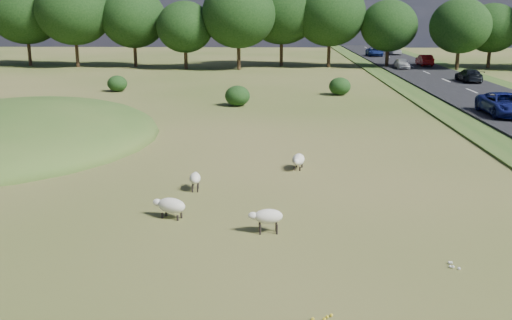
{
  "coord_description": "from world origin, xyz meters",
  "views": [
    {
      "loc": [
        2.9,
        -18.95,
        6.96
      ],
      "look_at": [
        2.0,
        4.0,
        1.0
      ],
      "focal_mm": 40.0,
      "sensor_mm": 36.0,
      "label": 1
    }
  ],
  "objects_px": {
    "sheep_2": "(195,178)",
    "sheep_1": "(267,217)",
    "car_0": "(375,52)",
    "car_4": "(402,63)",
    "car_1": "(425,60)",
    "sheep_3": "(171,206)",
    "car_5": "(394,51)",
    "car_2": "(504,104)",
    "car_3": "(469,75)",
    "sheep_0": "(298,160)"
  },
  "relations": [
    {
      "from": "sheep_0",
      "to": "sheep_3",
      "type": "relative_size",
      "value": 0.97
    },
    {
      "from": "sheep_1",
      "to": "sheep_2",
      "type": "bearing_deg",
      "value": -61.34
    },
    {
      "from": "sheep_0",
      "to": "car_4",
      "type": "bearing_deg",
      "value": 174.18
    },
    {
      "from": "car_0",
      "to": "car_5",
      "type": "distance_m",
      "value": 5.13
    },
    {
      "from": "sheep_0",
      "to": "car_4",
      "type": "relative_size",
      "value": 0.34
    },
    {
      "from": "sheep_0",
      "to": "sheep_2",
      "type": "relative_size",
      "value": 1.24
    },
    {
      "from": "sheep_0",
      "to": "car_1",
      "type": "relative_size",
      "value": 0.3
    },
    {
      "from": "car_3",
      "to": "sheep_2",
      "type": "bearing_deg",
      "value": 58.24
    },
    {
      "from": "sheep_2",
      "to": "sheep_1",
      "type": "bearing_deg",
      "value": -151.9
    },
    {
      "from": "car_0",
      "to": "car_4",
      "type": "height_order",
      "value": "car_0"
    },
    {
      "from": "car_0",
      "to": "car_4",
      "type": "xyz_separation_m",
      "value": [
        0.0,
        -20.85,
        -0.04
      ]
    },
    {
      "from": "sheep_3",
      "to": "car_3",
      "type": "distance_m",
      "value": 45.36
    },
    {
      "from": "sheep_2",
      "to": "car_5",
      "type": "relative_size",
      "value": 0.24
    },
    {
      "from": "car_2",
      "to": "car_4",
      "type": "relative_size",
      "value": 1.43
    },
    {
      "from": "car_1",
      "to": "car_5",
      "type": "xyz_separation_m",
      "value": [
        0.0,
        20.06,
        -0.07
      ]
    },
    {
      "from": "sheep_0",
      "to": "car_1",
      "type": "xyz_separation_m",
      "value": [
        18.06,
        50.64,
        0.5
      ]
    },
    {
      "from": "sheep_3",
      "to": "car_0",
      "type": "relative_size",
      "value": 0.27
    },
    {
      "from": "sheep_0",
      "to": "car_5",
      "type": "xyz_separation_m",
      "value": [
        18.06,
        70.69,
        0.43
      ]
    },
    {
      "from": "car_1",
      "to": "car_4",
      "type": "relative_size",
      "value": 1.14
    },
    {
      "from": "sheep_2",
      "to": "car_0",
      "type": "height_order",
      "value": "car_0"
    },
    {
      "from": "sheep_2",
      "to": "car_3",
      "type": "distance_m",
      "value": 42.39
    },
    {
      "from": "sheep_2",
      "to": "car_3",
      "type": "relative_size",
      "value": 0.23
    },
    {
      "from": "car_5",
      "to": "car_0",
      "type": "bearing_deg",
      "value": 42.15
    },
    {
      "from": "sheep_0",
      "to": "sheep_1",
      "type": "distance_m",
      "value": 7.95
    },
    {
      "from": "sheep_1",
      "to": "car_1",
      "type": "bearing_deg",
      "value": -113.26
    },
    {
      "from": "sheep_1",
      "to": "sheep_3",
      "type": "height_order",
      "value": "sheep_1"
    },
    {
      "from": "sheep_3",
      "to": "car_0",
      "type": "xyz_separation_m",
      "value": [
        18.9,
        73.83,
        0.46
      ]
    },
    {
      "from": "sheep_1",
      "to": "sheep_0",
      "type": "bearing_deg",
      "value": -104.07
    },
    {
      "from": "sheep_1",
      "to": "car_4",
      "type": "relative_size",
      "value": 0.31
    },
    {
      "from": "car_2",
      "to": "car_3",
      "type": "distance_m",
      "value": 19.67
    },
    {
      "from": "car_2",
      "to": "car_4",
      "type": "bearing_deg",
      "value": 90.0
    },
    {
      "from": "car_0",
      "to": "car_4",
      "type": "distance_m",
      "value": 20.85
    },
    {
      "from": "sheep_1",
      "to": "car_2",
      "type": "height_order",
      "value": "car_2"
    },
    {
      "from": "car_0",
      "to": "car_4",
      "type": "relative_size",
      "value": 1.31
    },
    {
      "from": "sheep_0",
      "to": "car_2",
      "type": "distance_m",
      "value": 19.57
    },
    {
      "from": "sheep_0",
      "to": "sheep_3",
      "type": "xyz_separation_m",
      "value": [
        -4.64,
        -6.58,
        0.01
      ]
    },
    {
      "from": "sheep_2",
      "to": "car_2",
      "type": "bearing_deg",
      "value": -53.42
    },
    {
      "from": "sheep_2",
      "to": "car_5",
      "type": "distance_m",
      "value": 77.33
    },
    {
      "from": "sheep_0",
      "to": "car_0",
      "type": "distance_m",
      "value": 68.75
    },
    {
      "from": "car_0",
      "to": "sheep_0",
      "type": "bearing_deg",
      "value": -101.97
    },
    {
      "from": "car_0",
      "to": "car_4",
      "type": "bearing_deg",
      "value": -90.0
    },
    {
      "from": "car_5",
      "to": "sheep_3",
      "type": "bearing_deg",
      "value": 73.63
    },
    {
      "from": "car_3",
      "to": "car_4",
      "type": "xyz_separation_m",
      "value": [
        -3.8,
        13.71,
        -0.0
      ]
    },
    {
      "from": "car_0",
      "to": "car_1",
      "type": "relative_size",
      "value": 1.15
    },
    {
      "from": "sheep_1",
      "to": "car_5",
      "type": "height_order",
      "value": "car_5"
    },
    {
      "from": "car_1",
      "to": "car_2",
      "type": "distance_m",
      "value": 37.44
    },
    {
      "from": "car_3",
      "to": "car_4",
      "type": "distance_m",
      "value": 14.23
    },
    {
      "from": "sheep_2",
      "to": "car_5",
      "type": "bearing_deg",
      "value": -22.31
    },
    {
      "from": "sheep_3",
      "to": "car_5",
      "type": "bearing_deg",
      "value": -86.07
    },
    {
      "from": "sheep_2",
      "to": "sheep_3",
      "type": "relative_size",
      "value": 0.78
    }
  ]
}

